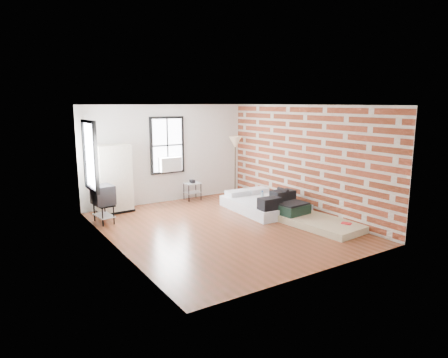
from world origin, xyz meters
TOP-DOWN VIEW (x-y plane):
  - ground at (0.00, 0.00)m, footprint 6.00×6.00m
  - room_shell at (0.23, 0.36)m, footprint 5.02×6.02m
  - mattress_main at (1.74, 0.64)m, footprint 1.65×2.18m
  - mattress_bare at (1.91, -1.00)m, footprint 1.24×2.10m
  - wardrobe at (-1.69, 2.65)m, footprint 0.93×0.58m
  - side_table at (0.66, 2.72)m, footprint 0.47×0.37m
  - floor_lamp at (2.15, 2.65)m, footprint 0.39×0.39m
  - tv_stand at (-2.21, 1.85)m, footprint 0.51×0.68m

SIDE VIEW (x-z plane):
  - ground at x=0.00m, z-range 0.00..0.00m
  - mattress_bare at x=1.91m, z-range -0.09..0.35m
  - mattress_main at x=1.74m, z-range -0.15..0.53m
  - side_table at x=0.66m, z-range 0.10..0.71m
  - tv_stand at x=-2.21m, z-range 0.20..1.12m
  - wardrobe at x=-1.69m, z-range 0.00..1.78m
  - floor_lamp at x=2.15m, z-range 0.66..2.48m
  - room_shell at x=0.23m, z-range 0.33..3.14m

